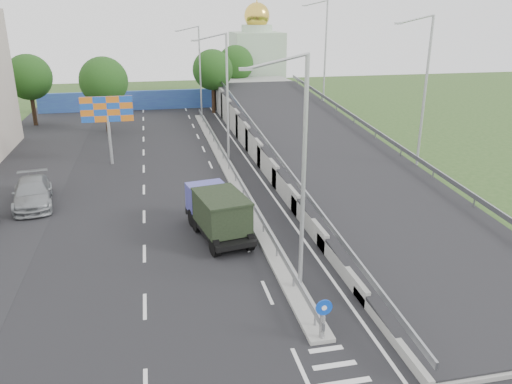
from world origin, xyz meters
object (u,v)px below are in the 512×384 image
object	(u,v)px
parked_car_d	(33,193)
church	(257,59)
lamp_post_near	(300,165)
billboard	(107,113)
sign_bollard	(323,319)
lamp_post_mid	(225,92)
lamp_post_far	(198,67)
dump_truck	(217,211)

from	to	relation	value
parked_car_d	church	bearing A→B (deg)	50.91
lamp_post_near	billboard	bearing A→B (deg)	112.49
lamp_post_near	church	size ratio (longest dim) A/B	0.73
lamp_post_near	sign_bollard	bearing A→B (deg)	-91.64
parked_car_d	billboard	bearing A→B (deg)	53.38
lamp_post_mid	sign_bollard	bearing A→B (deg)	-90.26
church	billboard	bearing A→B (deg)	-120.70
lamp_post_mid	lamp_post_far	world-z (taller)	same
parked_car_d	lamp_post_mid	bearing A→B (deg)	16.42
lamp_post_far	dump_truck	size ratio (longest dim) A/B	1.62
sign_bollard	dump_truck	distance (m)	10.60
lamp_post_mid	church	bearing A→B (deg)	73.78
lamp_post_far	sign_bollard	bearing A→B (deg)	-90.14
lamp_post_near	lamp_post_far	world-z (taller)	same
billboard	lamp_post_near	bearing A→B (deg)	-67.51
lamp_post_far	church	size ratio (longest dim) A/B	0.73
lamp_post_near	church	bearing A→B (deg)	79.62
church	parked_car_d	size ratio (longest dim) A/B	2.44
lamp_post_mid	billboard	distance (m)	9.47
sign_bollard	lamp_post_near	distance (m)	6.12
lamp_post_mid	parked_car_d	distance (m)	15.78
lamp_post_mid	church	distance (m)	35.41
lamp_post_far	parked_car_d	xyz separation A→B (m)	(-13.52, -26.43, -4.99)
dump_truck	billboard	bearing A→B (deg)	102.40
dump_truck	lamp_post_mid	bearing A→B (deg)	68.78
billboard	dump_truck	world-z (taller)	billboard
lamp_post_near	dump_truck	size ratio (longest dim) A/B	1.62
lamp_post_mid	dump_truck	distance (m)	14.45
lamp_post_far	church	world-z (taller)	church
lamp_post_far	billboard	bearing A→B (deg)	-116.84
lamp_post_near	billboard	distance (m)	23.87
dump_truck	lamp_post_near	bearing A→B (deg)	-78.55
church	billboard	size ratio (longest dim) A/B	2.51
parked_car_d	lamp_post_near	bearing A→B (deg)	-54.14
church	dump_truck	size ratio (longest dim) A/B	2.22
lamp_post_near	lamp_post_far	bearing A→B (deg)	90.00
lamp_post_mid	lamp_post_far	xyz separation A→B (m)	(0.00, 20.00, 0.00)
billboard	lamp_post_mid	bearing A→B (deg)	-12.38
sign_bollard	church	bearing A→B (deg)	80.19
billboard	dump_truck	size ratio (longest dim) A/B	0.88
lamp_post_near	church	xyz separation A→B (m)	(9.89, 54.00, -0.50)
lamp_post_near	billboard	xyz separation A→B (m)	(-9.11, 22.00, -1.62)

